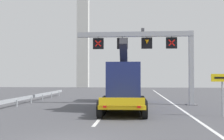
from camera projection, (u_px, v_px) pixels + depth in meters
lane_markings at (110, 106)px, 23.44m from camera, size 0.20×41.89×0.01m
edge_line_right at (181, 109)px, 21.34m from camera, size 0.20×63.00×0.01m
overhead_lane_gantry at (150, 46)px, 24.92m from camera, size 10.80×0.90×6.96m
heavy_haul_truck_yellow at (125, 83)px, 23.88m from camera, size 3.16×14.09×5.30m
exit_sign_yellow at (222, 84)px, 17.41m from camera, size 1.41×0.15×2.71m
guardrail_left at (16, 100)px, 23.05m from camera, size 0.13×29.22×0.76m
bridge_pylon_distant at (83, 3)px, 67.67m from camera, size 9.00×2.00×40.61m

